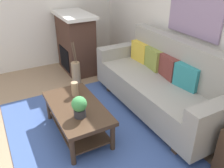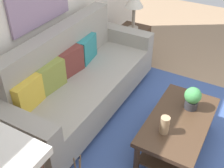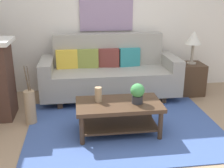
{
  "view_description": "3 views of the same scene",
  "coord_description": "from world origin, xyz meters",
  "px_view_note": "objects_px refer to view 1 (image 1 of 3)",
  "views": [
    {
      "loc": [
        2.31,
        -0.42,
        2.07
      ],
      "look_at": [
        -0.27,
        0.98,
        0.51
      ],
      "focal_mm": 38.1,
      "sensor_mm": 36.0,
      "label": 1
    },
    {
      "loc": [
        -2.31,
        -0.05,
        2.45
      ],
      "look_at": [
        -0.17,
        1.15,
        0.65
      ],
      "focal_mm": 44.99,
      "sensor_mm": 36.0,
      "label": 2
    },
    {
      "loc": [
        -0.63,
        -2.9,
        1.83
      ],
      "look_at": [
        -0.11,
        0.96,
        0.49
      ],
      "focal_mm": 44.86,
      "sensor_mm": 36.0,
      "label": 3
    }
  ],
  "objects_px": {
    "coffee_table": "(77,113)",
    "potted_plant_tabletop": "(79,106)",
    "throw_pillow_maroon": "(169,67)",
    "throw_pillow_teal": "(187,77)",
    "throw_pillow_olive": "(153,59)",
    "couch": "(160,84)",
    "floor_vase": "(76,75)",
    "throw_pillow_mustard": "(140,52)",
    "framed_painting": "(195,8)",
    "fireplace": "(76,43)",
    "tabletop_vase": "(75,89)"
  },
  "relations": [
    {
      "from": "floor_vase",
      "to": "throw_pillow_olive",
      "type": "bearing_deg",
      "value": 48.28
    },
    {
      "from": "potted_plant_tabletop",
      "to": "throw_pillow_teal",
      "type": "bearing_deg",
      "value": 83.1
    },
    {
      "from": "framed_painting",
      "to": "coffee_table",
      "type": "bearing_deg",
      "value": -91.49
    },
    {
      "from": "tabletop_vase",
      "to": "floor_vase",
      "type": "bearing_deg",
      "value": 159.3
    },
    {
      "from": "throw_pillow_teal",
      "to": "coffee_table",
      "type": "height_order",
      "value": "throw_pillow_teal"
    },
    {
      "from": "couch",
      "to": "throw_pillow_teal",
      "type": "bearing_deg",
      "value": 19.12
    },
    {
      "from": "coffee_table",
      "to": "potted_plant_tabletop",
      "type": "height_order",
      "value": "potted_plant_tabletop"
    },
    {
      "from": "potted_plant_tabletop",
      "to": "framed_painting",
      "type": "xyz_separation_m",
      "value": [
        -0.19,
        1.79,
        0.91
      ]
    },
    {
      "from": "couch",
      "to": "throw_pillow_mustard",
      "type": "distance_m",
      "value": 0.77
    },
    {
      "from": "throw_pillow_maroon",
      "to": "framed_painting",
      "type": "relative_size",
      "value": 0.38
    },
    {
      "from": "throw_pillow_mustard",
      "to": "fireplace",
      "type": "relative_size",
      "value": 0.31
    },
    {
      "from": "throw_pillow_teal",
      "to": "couch",
      "type": "bearing_deg",
      "value": -160.88
    },
    {
      "from": "throw_pillow_maroon",
      "to": "coffee_table",
      "type": "relative_size",
      "value": 0.33
    },
    {
      "from": "floor_vase",
      "to": "coffee_table",
      "type": "bearing_deg",
      "value": -19.97
    },
    {
      "from": "throw_pillow_teal",
      "to": "throw_pillow_olive",
      "type": "bearing_deg",
      "value": 180.0
    },
    {
      "from": "throw_pillow_teal",
      "to": "coffee_table",
      "type": "bearing_deg",
      "value": -106.09
    },
    {
      "from": "floor_vase",
      "to": "framed_painting",
      "type": "height_order",
      "value": "framed_painting"
    },
    {
      "from": "potted_plant_tabletop",
      "to": "fireplace",
      "type": "distance_m",
      "value": 2.28
    },
    {
      "from": "throw_pillow_maroon",
      "to": "throw_pillow_teal",
      "type": "height_order",
      "value": "same"
    },
    {
      "from": "coffee_table",
      "to": "framed_painting",
      "type": "bearing_deg",
      "value": 88.51
    },
    {
      "from": "framed_painting",
      "to": "couch",
      "type": "bearing_deg",
      "value": -90.0
    },
    {
      "from": "tabletop_vase",
      "to": "coffee_table",
      "type": "bearing_deg",
      "value": -17.27
    },
    {
      "from": "couch",
      "to": "floor_vase",
      "type": "xyz_separation_m",
      "value": [
        -1.23,
        -0.85,
        -0.19
      ]
    },
    {
      "from": "framed_painting",
      "to": "throw_pillow_mustard",
      "type": "bearing_deg",
      "value": -154.72
    },
    {
      "from": "coffee_table",
      "to": "fireplace",
      "type": "height_order",
      "value": "fireplace"
    },
    {
      "from": "throw_pillow_teal",
      "to": "fireplace",
      "type": "bearing_deg",
      "value": -163.4
    },
    {
      "from": "coffee_table",
      "to": "fireplace",
      "type": "distance_m",
      "value": 2.06
    },
    {
      "from": "couch",
      "to": "framed_painting",
      "type": "relative_size",
      "value": 2.44
    },
    {
      "from": "throw_pillow_olive",
      "to": "coffee_table",
      "type": "xyz_separation_m",
      "value": [
        0.32,
        -1.41,
        -0.37
      ]
    },
    {
      "from": "throw_pillow_olive",
      "to": "coffee_table",
      "type": "relative_size",
      "value": 0.33
    },
    {
      "from": "tabletop_vase",
      "to": "throw_pillow_teal",
      "type": "bearing_deg",
      "value": 63.49
    },
    {
      "from": "coffee_table",
      "to": "fireplace",
      "type": "relative_size",
      "value": 0.95
    },
    {
      "from": "potted_plant_tabletop",
      "to": "tabletop_vase",
      "type": "bearing_deg",
      "value": 165.77
    },
    {
      "from": "throw_pillow_mustard",
      "to": "coffee_table",
      "type": "height_order",
      "value": "throw_pillow_mustard"
    },
    {
      "from": "throw_pillow_maroon",
      "to": "couch",
      "type": "bearing_deg",
      "value": -90.0
    },
    {
      "from": "couch",
      "to": "throw_pillow_olive",
      "type": "distance_m",
      "value": 0.46
    },
    {
      "from": "fireplace",
      "to": "potted_plant_tabletop",
      "type": "bearing_deg",
      "value": -19.56
    },
    {
      "from": "fireplace",
      "to": "framed_painting",
      "type": "distance_m",
      "value": 2.39
    },
    {
      "from": "coffee_table",
      "to": "floor_vase",
      "type": "xyz_separation_m",
      "value": [
        -1.19,
        0.43,
        -0.07
      ]
    },
    {
      "from": "throw_pillow_teal",
      "to": "framed_painting",
      "type": "height_order",
      "value": "framed_painting"
    },
    {
      "from": "throw_pillow_teal",
      "to": "potted_plant_tabletop",
      "type": "xyz_separation_m",
      "value": [
        -0.18,
        -1.45,
        -0.11
      ]
    },
    {
      "from": "throw_pillow_mustard",
      "to": "tabletop_vase",
      "type": "distance_m",
      "value": 1.4
    },
    {
      "from": "framed_painting",
      "to": "potted_plant_tabletop",
      "type": "bearing_deg",
      "value": -84.11
    },
    {
      "from": "coffee_table",
      "to": "tabletop_vase",
      "type": "height_order",
      "value": "tabletop_vase"
    },
    {
      "from": "throw_pillow_maroon",
      "to": "potted_plant_tabletop",
      "type": "height_order",
      "value": "throw_pillow_maroon"
    },
    {
      "from": "throw_pillow_mustard",
      "to": "throw_pillow_maroon",
      "type": "height_order",
      "value": "same"
    },
    {
      "from": "throw_pillow_teal",
      "to": "coffee_table",
      "type": "distance_m",
      "value": 1.51
    },
    {
      "from": "throw_pillow_teal",
      "to": "fireplace",
      "type": "relative_size",
      "value": 0.31
    },
    {
      "from": "throw_pillow_maroon",
      "to": "coffee_table",
      "type": "bearing_deg",
      "value": -91.85
    },
    {
      "from": "coffee_table",
      "to": "floor_vase",
      "type": "height_order",
      "value": "floor_vase"
    }
  ]
}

